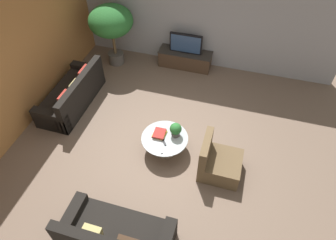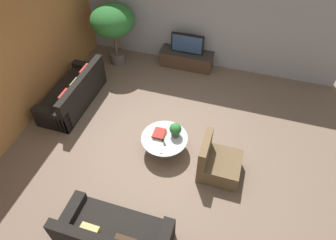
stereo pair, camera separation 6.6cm
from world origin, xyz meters
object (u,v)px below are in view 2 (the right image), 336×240
at_px(media_console, 187,59).
at_px(potted_plant_tabletop, 175,130).
at_px(armchair_wicker, 217,163).
at_px(potted_palm_tall, 113,23).
at_px(television, 187,44).
at_px(couch_near_entry, 114,236).
at_px(couch_by_wall, 74,94).
at_px(coffee_table, 165,141).

xyz_separation_m(media_console, potted_plant_tabletop, (0.52, -2.92, 0.32)).
distance_m(armchair_wicker, potted_palm_tall, 4.60).
height_order(television, armchair_wicker, television).
xyz_separation_m(media_console, couch_near_entry, (0.16, -5.24, 0.04)).
relative_size(couch_by_wall, couch_near_entry, 1.09).
bearing_deg(coffee_table, potted_palm_tall, 130.33).
bearing_deg(potted_plant_tabletop, couch_by_wall, 167.34).
distance_m(coffee_table, couch_near_entry, 2.18).
bearing_deg(couch_near_entry, potted_plant_tabletop, -98.94).
bearing_deg(coffee_table, armchair_wicker, -10.94).
bearing_deg(couch_near_entry, armchair_wicker, -124.49).
bearing_deg(potted_plant_tabletop, potted_palm_tall, 134.19).
bearing_deg(media_console, coffee_table, -83.91).
relative_size(media_console, couch_near_entry, 0.81).
height_order(couch_near_entry, potted_palm_tall, potted_palm_tall).
relative_size(armchair_wicker, potted_palm_tall, 0.50).
bearing_deg(coffee_table, potted_plant_tabletop, 34.97).
distance_m(media_console, potted_plant_tabletop, 2.99).
xyz_separation_m(media_console, potted_palm_tall, (-1.94, -0.39, 1.00)).
bearing_deg(armchair_wicker, television, 24.51).
relative_size(coffee_table, armchair_wicker, 1.14).
relative_size(couch_by_wall, potted_plant_tabletop, 6.27).
xyz_separation_m(media_console, coffee_table, (0.33, -3.06, 0.03)).
bearing_deg(media_console, television, -90.00).
xyz_separation_m(couch_near_entry, potted_palm_tall, (-2.10, 4.85, 0.96)).
bearing_deg(potted_palm_tall, couch_by_wall, -99.18).
relative_size(couch_near_entry, armchair_wicker, 2.12).
bearing_deg(potted_plant_tabletop, couch_near_entry, -98.94).
relative_size(media_console, armchair_wicker, 1.71).
height_order(armchair_wicker, potted_palm_tall, potted_palm_tall).
relative_size(couch_by_wall, potted_palm_tall, 1.17).
distance_m(coffee_table, potted_palm_tall, 3.63).
bearing_deg(armchair_wicker, coffee_table, 79.06).
bearing_deg(television, potted_palm_tall, -168.62).
distance_m(television, coffee_table, 3.11).
xyz_separation_m(television, potted_palm_tall, (-1.94, -0.39, 0.51)).
bearing_deg(television, potted_plant_tabletop, -79.87).
height_order(coffee_table, potted_palm_tall, potted_palm_tall).
relative_size(coffee_table, potted_palm_tall, 0.57).
relative_size(television, couch_near_entry, 0.49).
bearing_deg(coffee_table, media_console, 96.09).
distance_m(couch_by_wall, armchair_wicker, 3.87).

